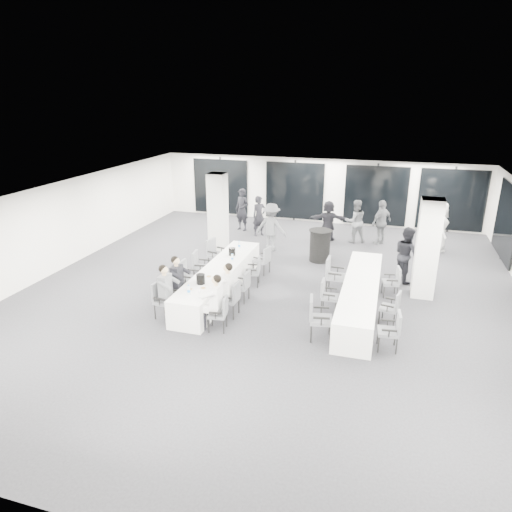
{
  "coord_description": "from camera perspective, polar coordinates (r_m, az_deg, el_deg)",
  "views": [
    {
      "loc": [
        3.07,
        -11.71,
        5.43
      ],
      "look_at": [
        -0.36,
        -0.2,
        1.13
      ],
      "focal_mm": 32.0,
      "sensor_mm": 36.0,
      "label": 1
    }
  ],
  "objects": [
    {
      "name": "chair_main_left_second",
      "position": [
        12.39,
        -10.18,
        -4.03
      ],
      "size": [
        0.47,
        0.52,
        0.9
      ],
      "rotation": [
        0.0,
        0.0,
        -1.53
      ],
      "color": "#56585E",
      "rests_on": "floor"
    },
    {
      "name": "chair_main_left_far",
      "position": [
        14.89,
        -5.17,
        0.51
      ],
      "size": [
        0.6,
        0.63,
        0.98
      ],
      "rotation": [
        0.0,
        0.0,
        -1.81
      ],
      "color": "#56585E",
      "rests_on": "floor"
    },
    {
      "name": "standing_guest_b",
      "position": [
        17.8,
        12.34,
        4.62
      ],
      "size": [
        1.06,
        0.88,
        1.89
      ],
      "primitive_type": "imported",
      "rotation": [
        0.0,
        0.0,
        3.56
      ],
      "color": "#5A5D62",
      "rests_on": "floor"
    },
    {
      "name": "chair_main_left_fourth",
      "position": [
        13.82,
        -7.04,
        -1.12
      ],
      "size": [
        0.55,
        0.59,
        0.97
      ],
      "rotation": [
        0.0,
        0.0,
        -1.44
      ],
      "color": "#56585E",
      "rests_on": "floor"
    },
    {
      "name": "plate_c",
      "position": [
        12.38,
        -5.92,
        -2.57
      ],
      "size": [
        0.2,
        0.2,
        0.03
      ],
      "color": "white",
      "rests_on": "banquet_table_main"
    },
    {
      "name": "cocktail_table",
      "position": [
        15.65,
        7.99,
        1.33
      ],
      "size": [
        0.79,
        0.79,
        1.09
      ],
      "color": "black",
      "rests_on": "floor"
    },
    {
      "name": "chair_main_left_mid",
      "position": [
        13.04,
        -8.65,
        -2.45
      ],
      "size": [
        0.52,
        0.58,
        0.99
      ],
      "rotation": [
        0.0,
        0.0,
        -1.62
      ],
      "color": "#56585E",
      "rests_on": "floor"
    },
    {
      "name": "plate_b",
      "position": [
        11.68,
        -6.6,
        -4.01
      ],
      "size": [
        0.21,
        0.21,
        0.03
      ],
      "color": "white",
      "rests_on": "banquet_table_main"
    },
    {
      "name": "plate_a",
      "position": [
        11.66,
        -8.27,
        -4.13
      ],
      "size": [
        0.22,
        0.22,
        0.03
      ],
      "color": "white",
      "rests_on": "banquet_table_main"
    },
    {
      "name": "seated_guest_a",
      "position": [
        11.66,
        -11.0,
        -4.02
      ],
      "size": [
        0.5,
        0.38,
        1.44
      ],
      "rotation": [
        0.0,
        0.0,
        -1.57
      ],
      "color": "#5A5D62",
      "rests_on": "floor"
    },
    {
      "name": "ice_bucket_near",
      "position": [
        11.93,
        -6.93,
        -2.88
      ],
      "size": [
        0.23,
        0.23,
        0.26
      ],
      "primitive_type": "cylinder",
      "color": "black",
      "rests_on": "banquet_table_main"
    },
    {
      "name": "ice_bucket_far",
      "position": [
        13.94,
        -3.02,
        0.55
      ],
      "size": [
        0.21,
        0.21,
        0.24
      ],
      "primitive_type": "cylinder",
      "color": "black",
      "rests_on": "banquet_table_main"
    },
    {
      "name": "standing_guest_g",
      "position": [
        18.99,
        -1.75,
        6.15
      ],
      "size": [
        0.87,
        0.79,
        1.98
      ],
      "primitive_type": "imported",
      "rotation": [
        0.0,
        0.0,
        -0.34
      ],
      "color": "black",
      "rests_on": "floor"
    },
    {
      "name": "chair_main_right_fourth",
      "position": [
        13.5,
        -0.17,
        -1.73
      ],
      "size": [
        0.52,
        0.55,
        0.88
      ],
      "rotation": [
        0.0,
        0.0,
        1.76
      ],
      "color": "#56585E",
      "rests_on": "floor"
    },
    {
      "name": "room",
      "position": [
        13.62,
        6.6,
        2.28
      ],
      "size": [
        14.04,
        16.04,
        2.84
      ],
      "color": "#25252A",
      "rests_on": "ground"
    },
    {
      "name": "standing_guest_h",
      "position": [
        14.44,
        18.34,
        0.62
      ],
      "size": [
        0.97,
        1.09,
        1.92
      ],
      "primitive_type": "imported",
      "rotation": [
        0.0,
        0.0,
        2.12
      ],
      "color": "black",
      "rests_on": "floor"
    },
    {
      "name": "chair_main_right_second",
      "position": [
        11.69,
        -3.05,
        -5.13
      ],
      "size": [
        0.49,
        0.54,
        0.93
      ],
      "rotation": [
        0.0,
        0.0,
        1.53
      ],
      "color": "#56585E",
      "rests_on": "floor"
    },
    {
      "name": "chair_side_left_mid",
      "position": [
        12.08,
        8.87,
        -4.69
      ],
      "size": [
        0.44,
        0.49,
        0.86
      ],
      "rotation": [
        0.0,
        0.0,
        -1.56
      ],
      "color": "#56585E",
      "rests_on": "floor"
    },
    {
      "name": "seated_guest_b",
      "position": [
        12.21,
        -9.58,
        -2.83
      ],
      "size": [
        0.5,
        0.38,
        1.44
      ],
      "rotation": [
        0.0,
        0.0,
        -1.57
      ],
      "color": "black",
      "rests_on": "floor"
    },
    {
      "name": "chair_main_right_near",
      "position": [
        11.04,
        -4.46,
        -6.94
      ],
      "size": [
        0.49,
        0.53,
        0.86
      ],
      "rotation": [
        0.0,
        0.0,
        1.72
      ],
      "color": "#56585E",
      "rests_on": "floor"
    },
    {
      "name": "chair_side_left_near",
      "position": [
        10.7,
        7.67,
        -7.41
      ],
      "size": [
        0.6,
        0.64,
        1.03
      ],
      "rotation": [
        0.0,
        0.0,
        -1.4
      ],
      "color": "#56585E",
      "rests_on": "floor"
    },
    {
      "name": "water_bottle_b",
      "position": [
        13.46,
        -2.98,
        -0.2
      ],
      "size": [
        0.07,
        0.07,
        0.22
      ],
      "primitive_type": "cylinder",
      "color": "silver",
      "rests_on": "banquet_table_main"
    },
    {
      "name": "standing_guest_f",
      "position": [
        17.88,
        9.03,
        4.72
      ],
      "size": [
        1.71,
        0.86,
        1.78
      ],
      "primitive_type": "imported",
      "rotation": [
        0.0,
        0.0,
        3.29
      ],
      "color": "black",
      "rests_on": "floor"
    },
    {
      "name": "banquet_table_side",
      "position": [
        12.41,
        12.88,
        -4.87
      ],
      "size": [
        0.9,
        5.0,
        0.75
      ],
      "primitive_type": "cube",
      "color": "white",
      "rests_on": "floor"
    },
    {
      "name": "chair_side_right_mid",
      "position": [
        11.79,
        16.69,
        -5.97
      ],
      "size": [
        0.51,
        0.54,
        0.86
      ],
      "rotation": [
        0.0,
        0.0,
        1.36
      ],
      "color": "#56585E",
      "rests_on": "floor"
    },
    {
      "name": "banquet_table_main",
      "position": [
        13.16,
        -4.54,
        -2.98
      ],
      "size": [
        0.9,
        5.0,
        0.75
      ],
      "primitive_type": "cube",
      "color": "white",
      "rests_on": "floor"
    },
    {
      "name": "standing_guest_d",
      "position": [
        17.82,
        15.44,
        4.44
      ],
      "size": [
        1.19,
        1.28,
        1.92
      ],
      "primitive_type": "imported",
      "rotation": [
        0.0,
        0.0,
        4.06
      ],
      "color": "#5A5D62",
      "rests_on": "floor"
    },
    {
      "name": "seated_guest_d",
      "position": [
        11.63,
        -3.84,
        -3.75
      ],
      "size": [
        0.5,
        0.38,
        1.44
      ],
      "rotation": [
        0.0,
        0.0,
        1.57
      ],
      "color": "white",
      "rests_on": "floor"
    },
    {
      "name": "chair_side_right_near",
      "position": [
        10.64,
        16.64,
        -8.7
      ],
      "size": [
        0.5,
        0.55,
        0.91
      ],
      "rotation": [
        0.0,
        0.0,
        1.66
      ],
      "color": "#56585E",
      "rests_on": "floor"
    },
    {
      "name": "chair_main_right_mid",
      "position": [
        12.5,
        -1.67,
        -3.56
      ],
      "size": [
        0.47,
        0.52,
        0.87
      ],
      "rotation": [
        0.0,
        0.0,
        1.51
      ],
      "color": "#56585E",
      "rests_on": "floor"
    },
    {
      "name": "water_bottle_c",
      "position": [
        14.54,
        -2.11,
        1.38
      ],
      "size": [
        0.08,
        0.08,
        0.24
      ],
      "primitive_type": "cylinder",
      "color": "silver",
      "rests_on": "banquet_table_main"
    },
    {
      "name": "chair_side_right_far",
      "position": [
        13.37,
        16.8,
        -2.89
      ],
      "size": [
        0.51,
        0.54,
        0.86
      ],
      "rotation": [
        0.0,
        0.0,
        1.75
      ],
      "color": "#56585E",
      "rests_on": "floor"
    },
    {
      "name": "wine_glass",
      "position": [
        11.11,
        -7.09,
        -4.49
      ],
      "size": [
        0.08,
        0.08,
        0.21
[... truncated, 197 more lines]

